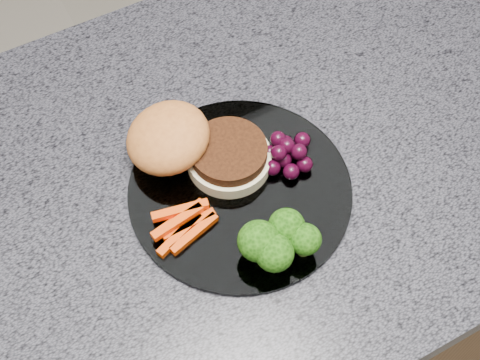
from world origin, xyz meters
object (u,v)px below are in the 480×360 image
burger (190,146)px  island_cabinet (268,287)px  grape_bunch (285,153)px  plate (240,190)px

burger → island_cabinet: bearing=11.0°
grape_bunch → burger: bearing=149.9°
island_cabinet → grape_bunch: grape_bunch is taller
island_cabinet → plate: 0.48m
plate → grape_bunch: bearing=9.0°
island_cabinet → plate: size_ratio=4.62×
plate → burger: size_ratio=1.39×
island_cabinet → burger: 0.51m
island_cabinet → grape_bunch: size_ratio=17.05×
plate → burger: 0.08m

